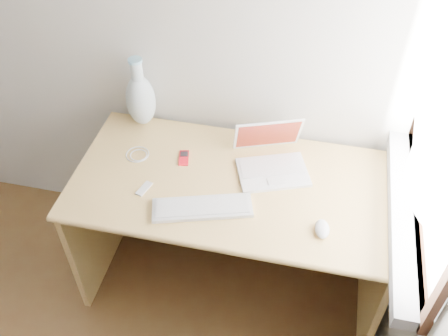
% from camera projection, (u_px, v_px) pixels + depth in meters
% --- Properties ---
extents(desk, '(1.37, 0.68, 0.72)m').
position_uv_depth(desk, '(236.00, 201.00, 2.32)').
color(desk, '#DCBA6B').
rests_on(desk, floor).
extents(laptop, '(0.35, 0.34, 0.20)m').
position_uv_depth(laptop, '(275.00, 160.00, 2.15)').
color(laptop, white).
rests_on(laptop, desk).
extents(external_keyboard, '(0.42, 0.23, 0.02)m').
position_uv_depth(external_keyboard, '(202.00, 208.00, 2.00)').
color(external_keyboard, silver).
rests_on(external_keyboard, desk).
extents(mouse, '(0.07, 0.10, 0.03)m').
position_uv_depth(mouse, '(322.00, 229.00, 1.92)').
color(mouse, white).
rests_on(mouse, desk).
extents(ipod, '(0.06, 0.10, 0.01)m').
position_uv_depth(ipod, '(184.00, 158.00, 2.22)').
color(ipod, red).
rests_on(ipod, desk).
extents(cable_coil, '(0.11, 0.11, 0.01)m').
position_uv_depth(cable_coil, '(137.00, 154.00, 2.24)').
color(cable_coil, silver).
rests_on(cable_coil, desk).
extents(remote, '(0.05, 0.09, 0.01)m').
position_uv_depth(remote, '(144.00, 189.00, 2.09)').
color(remote, silver).
rests_on(remote, desk).
extents(vase, '(0.14, 0.14, 0.35)m').
position_uv_depth(vase, '(141.00, 98.00, 2.31)').
color(vase, silver).
rests_on(vase, desk).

